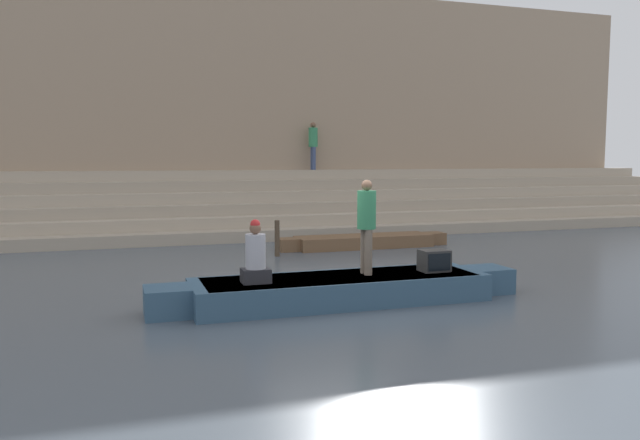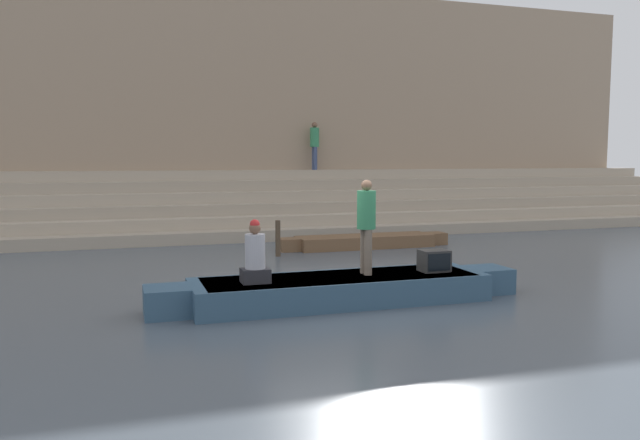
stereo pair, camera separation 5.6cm
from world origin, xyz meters
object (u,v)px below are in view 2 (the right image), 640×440
at_px(person_standing, 366,220).
at_px(person_rowing, 255,257).
at_px(rowboat_main, 341,289).
at_px(tv_set, 434,261).
at_px(mooring_post, 278,238).
at_px(moored_boat_shore, 365,241).
at_px(person_on_steps, 315,142).

height_order(person_standing, person_rowing, person_standing).
xyz_separation_m(rowboat_main, person_rowing, (-1.56, -0.08, 0.65)).
relative_size(tv_set, mooring_post, 0.55).
distance_m(person_standing, person_rowing, 2.16).
height_order(person_rowing, moored_boat_shore, person_rowing).
bearing_deg(rowboat_main, person_rowing, 179.83).
xyz_separation_m(person_standing, moored_boat_shore, (2.52, 6.28, -1.28)).
distance_m(rowboat_main, person_on_steps, 12.98).
height_order(person_rowing, mooring_post, person_rowing).
xyz_separation_m(person_standing, tv_set, (1.32, -0.13, -0.79)).
bearing_deg(moored_boat_shore, person_on_steps, 85.28).
bearing_deg(rowboat_main, person_on_steps, 71.68).
xyz_separation_m(person_standing, mooring_post, (-0.29, 5.45, -0.99)).
height_order(rowboat_main, mooring_post, mooring_post).
relative_size(person_standing, mooring_post, 1.80).
height_order(rowboat_main, tv_set, tv_set).
height_order(person_rowing, person_on_steps, person_on_steps).
bearing_deg(moored_boat_shore, rowboat_main, -117.27).
relative_size(person_rowing, person_on_steps, 0.61).
bearing_deg(person_rowing, person_standing, -11.56).
relative_size(rowboat_main, person_standing, 3.96).
bearing_deg(rowboat_main, tv_set, -4.78).
distance_m(person_standing, person_on_steps, 12.56).
distance_m(person_rowing, tv_set, 3.41).
bearing_deg(moored_boat_shore, mooring_post, -165.27).
relative_size(tv_set, moored_boat_shore, 0.10).
bearing_deg(tv_set, mooring_post, 98.52).
distance_m(rowboat_main, mooring_post, 5.53).
distance_m(moored_boat_shore, person_on_steps, 6.57).
relative_size(person_rowing, moored_boat_shore, 0.21).
xyz_separation_m(moored_boat_shore, person_on_steps, (0.31, 5.84, 2.99)).
height_order(rowboat_main, moored_boat_shore, rowboat_main).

